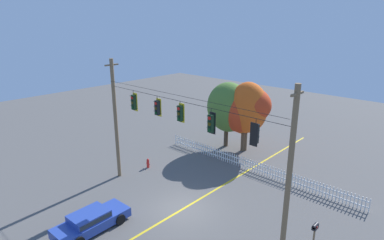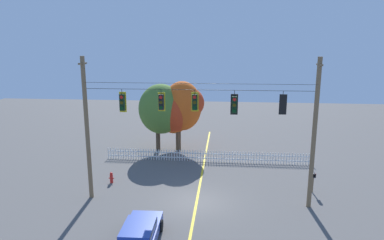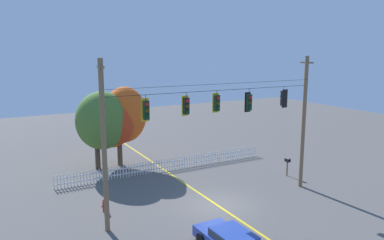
# 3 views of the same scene
# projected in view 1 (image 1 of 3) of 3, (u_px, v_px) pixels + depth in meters

# --- Properties ---
(ground) EXTENTS (80.00, 80.00, 0.00)m
(ground) POSITION_uv_depth(u_px,v_px,m) (183.00, 209.00, 20.70)
(ground) COLOR #565451
(lane_centerline_stripe) EXTENTS (0.16, 36.00, 0.01)m
(lane_centerline_stripe) POSITION_uv_depth(u_px,v_px,m) (183.00, 209.00, 20.70)
(lane_centerline_stripe) COLOR gold
(lane_centerline_stripe) RESTS_ON ground
(signal_support_span) EXTENTS (14.09, 1.10, 9.09)m
(signal_support_span) POSITION_uv_depth(u_px,v_px,m) (182.00, 142.00, 19.32)
(signal_support_span) COLOR brown
(signal_support_span) RESTS_ON ground
(traffic_signal_southbound_primary) EXTENTS (0.43, 0.38, 1.45)m
(traffic_signal_southbound_primary) POSITION_uv_depth(u_px,v_px,m) (134.00, 102.00, 21.79)
(traffic_signal_southbound_primary) COLOR black
(traffic_signal_westbound_side) EXTENTS (0.43, 0.38, 1.34)m
(traffic_signal_westbound_side) POSITION_uv_depth(u_px,v_px,m) (157.00, 108.00, 20.21)
(traffic_signal_westbound_side) COLOR black
(traffic_signal_eastbound_side) EXTENTS (0.43, 0.38, 1.32)m
(traffic_signal_eastbound_side) POSITION_uv_depth(u_px,v_px,m) (180.00, 113.00, 18.89)
(traffic_signal_eastbound_side) COLOR black
(traffic_signal_northbound_secondary) EXTENTS (0.43, 0.38, 1.48)m
(traffic_signal_northbound_secondary) POSITION_uv_depth(u_px,v_px,m) (211.00, 123.00, 17.41)
(traffic_signal_northbound_secondary) COLOR black
(traffic_signal_northbound_primary) EXTENTS (0.43, 0.38, 1.37)m
(traffic_signal_northbound_primary) POSITION_uv_depth(u_px,v_px,m) (255.00, 134.00, 15.57)
(traffic_signal_northbound_primary) COLOR black
(white_picket_fence) EXTENTS (17.43, 0.06, 0.98)m
(white_picket_fence) POSITION_uv_depth(u_px,v_px,m) (252.00, 165.00, 25.80)
(white_picket_fence) COLOR white
(white_picket_fence) RESTS_ON ground
(autumn_maple_near_fence) EXTENTS (4.16, 3.62, 6.33)m
(autumn_maple_near_fence) POSITION_uv_depth(u_px,v_px,m) (228.00, 107.00, 29.51)
(autumn_maple_near_fence) COLOR #473828
(autumn_maple_near_fence) RESTS_ON ground
(autumn_maple_mid) EXTENTS (4.39, 3.73, 6.57)m
(autumn_maple_mid) POSITION_uv_depth(u_px,v_px,m) (246.00, 109.00, 28.91)
(autumn_maple_mid) COLOR brown
(autumn_maple_mid) RESTS_ON ground
(autumn_oak_far_east) EXTENTS (4.64, 3.51, 6.15)m
(autumn_oak_far_east) POSITION_uv_depth(u_px,v_px,m) (246.00, 108.00, 28.72)
(autumn_oak_far_east) COLOR brown
(autumn_oak_far_east) RESTS_ON ground
(parked_car) EXTENTS (1.98, 4.43, 1.15)m
(parked_car) POSITION_uv_depth(u_px,v_px,m) (91.00, 220.00, 18.51)
(parked_car) COLOR #28429E
(parked_car) RESTS_ON ground
(fire_hydrant) EXTENTS (0.38, 0.22, 0.79)m
(fire_hydrant) POSITION_uv_depth(u_px,v_px,m) (148.00, 163.00, 26.44)
(fire_hydrant) COLOR red
(fire_hydrant) RESTS_ON ground
(roadside_mailbox) EXTENTS (0.25, 0.44, 1.42)m
(roadside_mailbox) POSITION_uv_depth(u_px,v_px,m) (315.00, 228.00, 16.91)
(roadside_mailbox) COLOR brown
(roadside_mailbox) RESTS_ON ground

